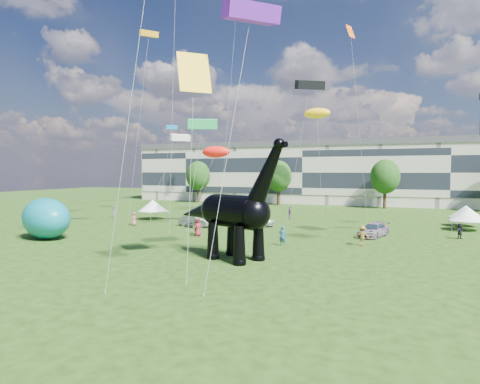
% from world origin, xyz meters
% --- Properties ---
extents(ground, '(220.00, 220.00, 0.00)m').
position_xyz_m(ground, '(0.00, 0.00, 0.00)').
color(ground, '#16330C').
rests_on(ground, ground).
extents(terrace_row, '(78.00, 11.00, 12.00)m').
position_xyz_m(terrace_row, '(-8.00, 62.00, 6.00)').
color(terrace_row, beige).
rests_on(terrace_row, ground).
extents(tree_far_left, '(5.20, 5.20, 9.44)m').
position_xyz_m(tree_far_left, '(-30.00, 53.00, 6.29)').
color(tree_far_left, '#382314').
rests_on(tree_far_left, ground).
extents(tree_mid_left, '(5.20, 5.20, 9.44)m').
position_xyz_m(tree_mid_left, '(-12.00, 53.00, 6.29)').
color(tree_mid_left, '#382314').
rests_on(tree_mid_left, ground).
extents(tree_mid_right, '(5.20, 5.20, 9.44)m').
position_xyz_m(tree_mid_right, '(8.00, 53.00, 6.29)').
color(tree_mid_right, '#382314').
rests_on(tree_mid_right, ground).
extents(dinosaur_sculpture, '(11.22, 5.97, 9.41)m').
position_xyz_m(dinosaur_sculpture, '(-1.74, 4.43, 3.55)').
color(dinosaur_sculpture, black).
rests_on(dinosaur_sculpture, ground).
extents(car_silver, '(2.24, 4.38, 1.43)m').
position_xyz_m(car_silver, '(-12.51, 20.01, 0.71)').
color(car_silver, '#B5B5BA').
rests_on(car_silver, ground).
extents(car_grey, '(4.45, 2.00, 1.42)m').
position_xyz_m(car_grey, '(-12.79, 19.39, 0.71)').
color(car_grey, slate).
rests_on(car_grey, ground).
extents(car_white, '(6.00, 3.55, 1.57)m').
position_xyz_m(car_white, '(-6.50, 22.46, 0.78)').
color(car_white, silver).
rests_on(car_white, ground).
extents(car_dark, '(3.36, 5.14, 1.38)m').
position_xyz_m(car_dark, '(7.96, 19.39, 0.69)').
color(car_dark, '#595960').
rests_on(car_dark, ground).
extents(gazebo_near, '(4.58, 4.58, 2.69)m').
position_xyz_m(gazebo_near, '(17.70, 27.90, 1.89)').
color(gazebo_near, white).
rests_on(gazebo_near, ground).
extents(gazebo_far, '(4.68, 4.68, 2.58)m').
position_xyz_m(gazebo_far, '(18.06, 31.79, 1.81)').
color(gazebo_far, silver).
rests_on(gazebo_far, ground).
extents(gazebo_left, '(5.02, 5.02, 2.74)m').
position_xyz_m(gazebo_left, '(-21.91, 23.80, 1.92)').
color(gazebo_left, white).
rests_on(gazebo_left, ground).
extents(inflatable_teal, '(7.66, 6.31, 4.12)m').
position_xyz_m(inflatable_teal, '(-22.61, 6.03, 2.06)').
color(inflatable_teal, '#0B7788').
rests_on(inflatable_teal, ground).
extents(visitors, '(47.41, 24.84, 1.89)m').
position_xyz_m(visitors, '(-2.87, 19.23, 0.88)').
color(visitors, '#37752F').
rests_on(visitors, ground).
extents(kites, '(54.67, 50.62, 28.91)m').
position_xyz_m(kites, '(-9.74, 30.99, 16.35)').
color(kites, '#FC1A10').
rests_on(kites, ground).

